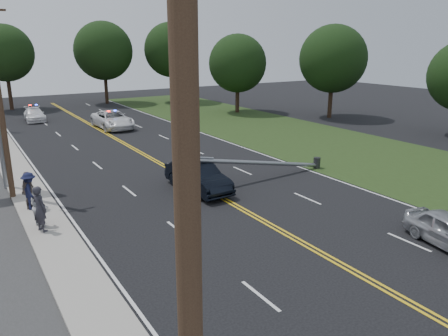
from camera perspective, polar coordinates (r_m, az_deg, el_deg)
ground at (r=17.90m, az=10.62°, el=-9.84°), size 120.00×120.00×0.00m
sidewalk at (r=23.22m, az=-23.29°, el=-4.62°), size 1.80×70.00×0.12m
grass_verge at (r=33.71m, az=16.35°, el=2.13°), size 12.00×80.00×0.01m
centerline_yellow at (r=25.60m, az=-4.49°, el=-1.57°), size 0.36×80.00×0.00m
traffic_signal at (r=46.16m, az=-6.92°, el=11.53°), size 0.28×0.41×7.05m
fallen_streetlight at (r=25.87m, az=5.79°, el=0.69°), size 9.36×0.44×1.91m
utility_pole_near at (r=4.95m, az=-4.52°, el=-16.20°), size 1.60×0.28×10.00m
tree_6 at (r=58.32m, az=-26.75°, el=13.26°), size 6.58×6.58×9.90m
tree_7 at (r=60.07m, az=-15.48°, el=14.53°), size 7.43×7.43×10.47m
tree_8 at (r=60.14m, az=-6.90°, el=15.07°), size 7.13×7.13×10.42m
tree_9 at (r=50.44m, az=1.80°, el=13.50°), size 6.48×6.48×8.76m
tree_13 at (r=48.04m, az=14.05°, el=13.66°), size 6.99×6.99×9.64m
crashed_sedan at (r=23.57m, az=-3.43°, el=-1.12°), size 1.85×4.85×1.58m
emergency_a at (r=42.44m, az=-14.36°, el=6.15°), size 2.86×5.92×1.62m
emergency_b at (r=49.12m, az=-23.52°, el=6.42°), size 2.08×4.62×1.31m
bystander_a at (r=19.71m, az=-22.92°, el=-4.92°), size 0.72×0.85×1.97m
bystander_b at (r=20.41m, az=-22.99°, el=-4.62°), size 0.75×0.91×1.71m
bystander_c at (r=22.53m, az=-24.06°, el=-2.73°), size 0.73×1.20×1.80m
bystander_d at (r=22.60m, az=-24.23°, el=-2.67°), size 0.94×1.14×1.82m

